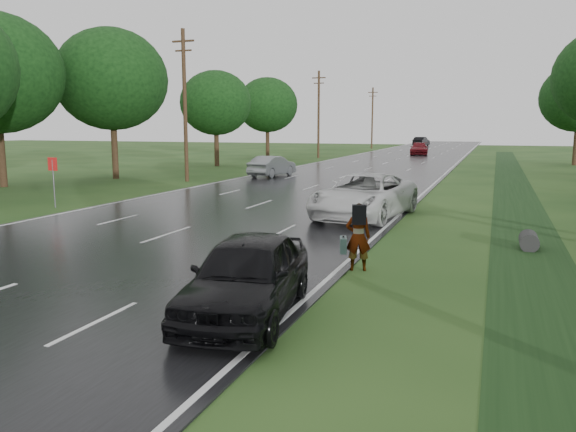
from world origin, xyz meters
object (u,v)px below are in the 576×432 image
(white_pickup, at_px, (364,196))
(dark_sedan, at_px, (247,275))
(road_sign, at_px, (53,172))
(pedestrian, at_px, (357,236))
(silver_sedan, at_px, (272,166))

(white_pickup, height_order, dark_sedan, white_pickup)
(road_sign, distance_m, dark_sedan, 17.97)
(road_sign, xyz_separation_m, white_pickup, (14.00, 1.99, -0.72))
(pedestrian, xyz_separation_m, dark_sedan, (-1.18, -4.25, -0.07))
(white_pickup, bearing_deg, dark_sedan, -80.07)
(white_pickup, xyz_separation_m, dark_sedan, (0.50, -12.56, -0.09))
(pedestrian, xyz_separation_m, white_pickup, (-1.68, 8.32, 0.01))
(white_pickup, height_order, silver_sedan, white_pickup)
(white_pickup, relative_size, dark_sedan, 1.36)
(road_sign, bearing_deg, dark_sedan, -36.11)
(white_pickup, bearing_deg, silver_sedan, 130.74)
(silver_sedan, bearing_deg, white_pickup, 131.25)
(road_sign, relative_size, silver_sedan, 0.50)
(silver_sedan, bearing_deg, pedestrian, 124.68)
(white_pickup, bearing_deg, pedestrian, -70.92)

